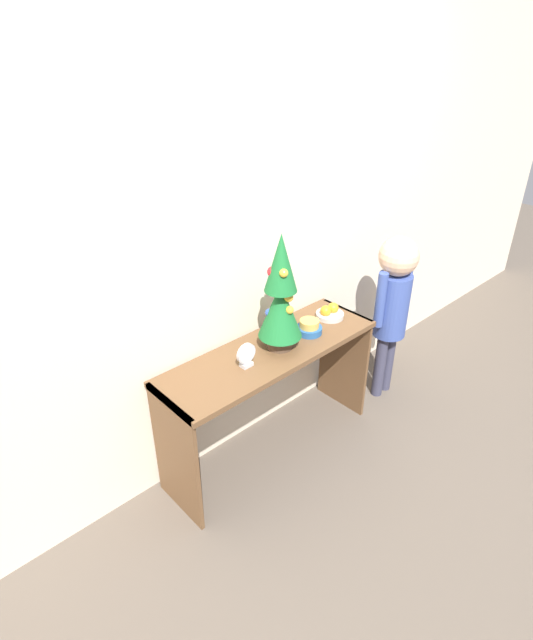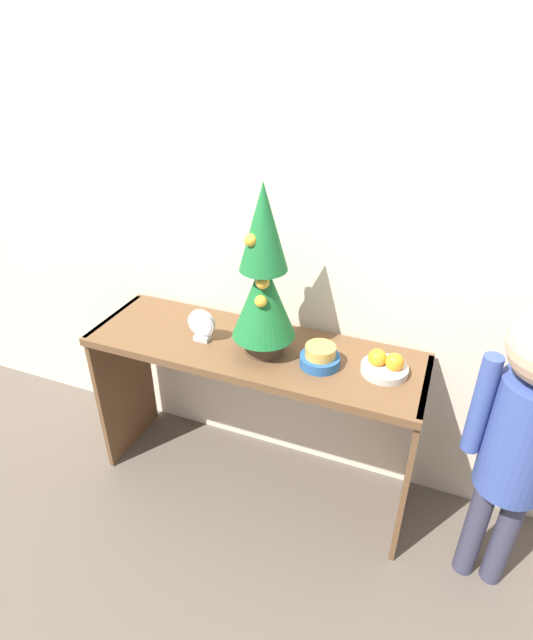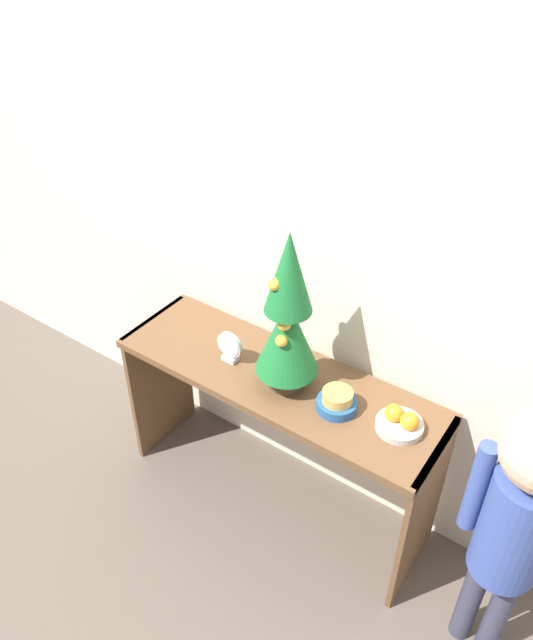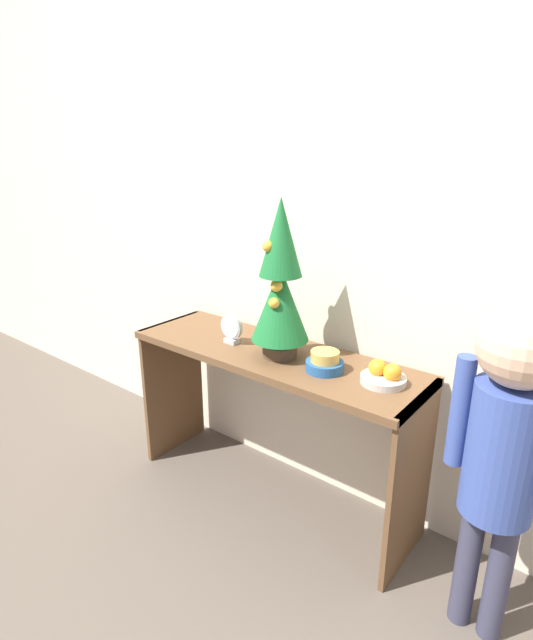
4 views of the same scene
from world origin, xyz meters
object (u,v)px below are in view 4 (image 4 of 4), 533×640
object	(u,v)px
singing_bowl	(325,362)
child_figure	(507,431)
desk_clock	(231,329)
fruit_bowl	(384,376)
mini_tree	(280,284)

from	to	relation	value
singing_bowl	child_figure	size ratio (longest dim) A/B	0.13
desk_clock	singing_bowl	bearing A→B (deg)	0.97
fruit_bowl	singing_bowl	world-z (taller)	fruit_bowl
mini_tree	desk_clock	xyz separation A→B (m)	(-0.24, -0.02, -0.23)
mini_tree	child_figure	world-z (taller)	mini_tree
fruit_bowl	mini_tree	bearing A→B (deg)	-175.60
mini_tree	child_figure	bearing A→B (deg)	-6.49
mini_tree	fruit_bowl	distance (m)	0.51
mini_tree	singing_bowl	bearing A→B (deg)	-2.26
singing_bowl	mini_tree	bearing A→B (deg)	177.74
fruit_bowl	desk_clock	distance (m)	0.67
mini_tree	singing_bowl	size ratio (longest dim) A/B	4.39
fruit_bowl	singing_bowl	xyz separation A→B (m)	(-0.22, -0.04, 0.01)
fruit_bowl	desk_clock	world-z (taller)	desk_clock
mini_tree	child_figure	xyz separation A→B (m)	(0.86, -0.10, -0.26)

